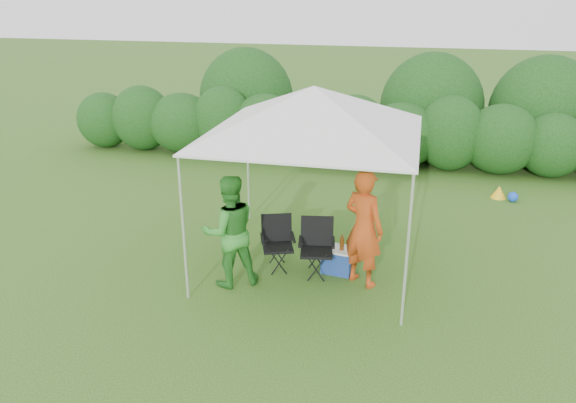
% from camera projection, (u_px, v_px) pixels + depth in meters
% --- Properties ---
extents(ground, '(70.00, 70.00, 0.00)m').
position_uv_depth(ground, '(305.00, 276.00, 8.62)').
color(ground, '#3E6821').
extents(hedge, '(15.29, 1.53, 1.80)m').
position_uv_depth(hedge, '(359.00, 132.00, 13.75)').
color(hedge, '#1C4B17').
rests_on(hedge, ground).
extents(canopy, '(3.10, 3.10, 2.83)m').
position_uv_depth(canopy, '(314.00, 111.00, 8.18)').
color(canopy, silver).
rests_on(canopy, ground).
extents(chair_right, '(0.61, 0.57, 0.88)m').
position_uv_depth(chair_right, '(317.00, 243.00, 8.57)').
color(chair_right, black).
rests_on(chair_right, ground).
extents(chair_left, '(0.62, 0.60, 0.84)m').
position_uv_depth(chair_left, '(277.00, 239.00, 8.76)').
color(chair_left, black).
rests_on(chair_left, ground).
extents(man, '(0.78, 0.70, 1.78)m').
position_uv_depth(man, '(364.00, 228.00, 8.12)').
color(man, '#C74516').
rests_on(man, ground).
extents(woman, '(1.04, 0.98, 1.70)m').
position_uv_depth(woman, '(230.00, 231.00, 8.12)').
color(woman, '#348F2E').
rests_on(woman, ground).
extents(cooler, '(0.53, 0.41, 0.40)m').
position_uv_depth(cooler, '(338.00, 260.00, 8.69)').
color(cooler, '#204096').
rests_on(cooler, ground).
extents(bottle, '(0.07, 0.07, 0.26)m').
position_uv_depth(bottle, '(342.00, 242.00, 8.52)').
color(bottle, '#592D0C').
rests_on(bottle, cooler).
extents(lawn_toy, '(0.52, 0.43, 0.26)m').
position_uv_depth(lawn_toy, '(502.00, 193.00, 11.70)').
color(lawn_toy, yellow).
rests_on(lawn_toy, ground).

